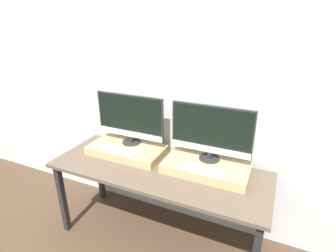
# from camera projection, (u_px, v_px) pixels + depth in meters

# --- Properties ---
(wall_back) EXTENTS (8.00, 0.04, 2.60)m
(wall_back) POSITION_uv_depth(u_px,v_px,m) (177.00, 94.00, 2.35)
(wall_back) COLOR silver
(wall_back) RESTS_ON ground_plane
(workbench) EXTENTS (1.86, 0.68, 0.75)m
(workbench) POSITION_uv_depth(u_px,v_px,m) (158.00, 176.00, 2.25)
(workbench) COLOR brown
(workbench) RESTS_ON ground_plane
(wooden_riser_left) EXTENTS (0.69, 0.37, 0.07)m
(wooden_riser_left) POSITION_uv_depth(u_px,v_px,m) (127.00, 150.00, 2.45)
(wooden_riser_left) COLOR tan
(wooden_riser_left) RESTS_ON workbench
(monitor_left) EXTENTS (0.67, 0.18, 0.47)m
(monitor_left) POSITION_uv_depth(u_px,v_px,m) (130.00, 118.00, 2.41)
(monitor_left) COLOR #282828
(monitor_left) RESTS_ON wooden_riser_left
(keyboard_left) EXTENTS (0.33, 0.12, 0.01)m
(keyboard_left) POSITION_uv_depth(u_px,v_px,m) (120.00, 151.00, 2.34)
(keyboard_left) COLOR silver
(keyboard_left) RESTS_ON wooden_riser_left
(wooden_riser_right) EXTENTS (0.69, 0.37, 0.07)m
(wooden_riser_right) POSITION_uv_depth(u_px,v_px,m) (206.00, 168.00, 2.16)
(wooden_riser_right) COLOR tan
(wooden_riser_right) RESTS_ON workbench
(monitor_right) EXTENTS (0.67, 0.18, 0.47)m
(monitor_right) POSITION_uv_depth(u_px,v_px,m) (211.00, 131.00, 2.12)
(monitor_right) COLOR #282828
(monitor_right) RESTS_ON wooden_riser_right
(keyboard_right) EXTENTS (0.33, 0.12, 0.01)m
(keyboard_right) POSITION_uv_depth(u_px,v_px,m) (202.00, 170.00, 2.05)
(keyboard_right) COLOR silver
(keyboard_right) RESTS_ON wooden_riser_right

